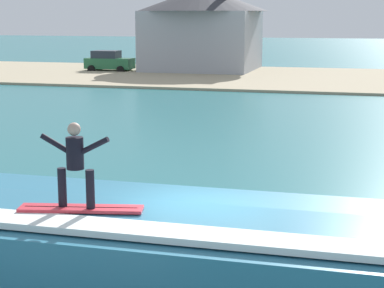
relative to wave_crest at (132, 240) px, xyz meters
The scene contains 7 objects.
ground_plane 1.53m from the wave_crest, 32.00° to the left, with size 260.00×260.00×0.00m, color #276C71.
wave_crest is the anchor object (origin of this frame).
surfboard 1.25m from the wave_crest, 138.50° to the right, with size 2.33×0.90×0.06m.
surfer 1.98m from the wave_crest, 139.82° to the right, with size 1.34×0.32×1.58m.
shoreline_bank 40.07m from the wave_crest, 88.32° to the left, with size 120.00×19.03×0.16m.
car_near_shore 45.57m from the wave_crest, 112.70° to the left, with size 4.09×2.07×1.86m.
house_with_chimney 46.45m from the wave_crest, 102.53° to the left, with size 11.36×11.36×7.63m.
Camera 1 is at (3.12, -12.15, 4.95)m, focal length 61.79 mm.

